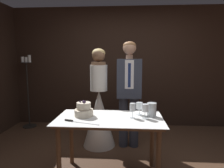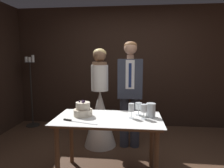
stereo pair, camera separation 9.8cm
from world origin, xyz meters
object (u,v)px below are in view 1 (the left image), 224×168
at_px(wine_glass_far, 133,108).
at_px(candle_stand, 28,91).
at_px(hurricane_candle, 152,110).
at_px(groom, 129,89).
at_px(cake_table, 110,126).
at_px(cake_knife, 75,121).
at_px(wine_glass_middle, 145,109).
at_px(tiered_cake, 84,110).
at_px(bride, 99,111).
at_px(wine_glass_near, 139,106).

distance_m(wine_glass_far, candle_stand, 2.73).
bearing_deg(hurricane_candle, groom, 109.20).
distance_m(cake_table, cake_knife, 0.44).
xyz_separation_m(wine_glass_middle, candle_stand, (-2.31, 1.68, -0.11)).
xyz_separation_m(cake_table, groom, (0.25, 0.87, 0.32)).
relative_size(groom, candle_stand, 1.13).
bearing_deg(cake_knife, wine_glass_far, 33.48).
height_order(cake_table, tiered_cake, tiered_cake).
distance_m(tiered_cake, hurricane_candle, 0.85).
distance_m(cake_table, groom, 0.96).
xyz_separation_m(wine_glass_far, groom, (-0.03, 0.85, 0.10)).
relative_size(hurricane_candle, groom, 0.10).
distance_m(wine_glass_far, bride, 1.04).
xyz_separation_m(cake_knife, bride, (0.13, 1.06, -0.16)).
xyz_separation_m(cake_table, cake_knife, (-0.38, -0.19, 0.11)).
distance_m(cake_table, hurricane_candle, 0.56).
distance_m(cake_knife, wine_glass_middle, 0.84).
relative_size(cake_knife, wine_glass_middle, 2.40).
height_order(cake_table, wine_glass_near, wine_glass_near).
xyz_separation_m(cake_table, wine_glass_middle, (0.43, 0.00, 0.22)).
bearing_deg(bride, candle_stand, 153.62).
bearing_deg(wine_glass_far, bride, 121.84).
bearing_deg(candle_stand, hurricane_candle, -33.50).
height_order(wine_glass_far, candle_stand, candle_stand).
relative_size(cake_table, wine_glass_middle, 7.31).
xyz_separation_m(wine_glass_middle, wine_glass_far, (-0.15, 0.02, 0.00)).
bearing_deg(candle_stand, cake_table, -41.77).
height_order(bride, groom, groom).
bearing_deg(cake_knife, bride, 99.12).
bearing_deg(wine_glass_near, hurricane_candle, -25.09).
relative_size(wine_glass_near, groom, 0.09).
height_order(wine_glass_middle, groom, groom).
xyz_separation_m(hurricane_candle, groom, (-0.27, 0.78, 0.14)).
relative_size(hurricane_candle, candle_stand, 0.11).
xyz_separation_m(wine_glass_near, candle_stand, (-2.25, 1.52, -0.09)).
bearing_deg(wine_glass_far, tiered_cake, 177.12).
bearing_deg(wine_glass_middle, tiered_cake, 176.46).
relative_size(cake_table, hurricane_candle, 7.51).
height_order(wine_glass_far, groom, groom).
relative_size(cake_knife, wine_glass_near, 2.65).
bearing_deg(wine_glass_far, cake_table, -176.31).
distance_m(bride, candle_stand, 1.83).
relative_size(hurricane_candle, bride, 0.11).
relative_size(wine_glass_middle, hurricane_candle, 1.03).
relative_size(wine_glass_near, hurricane_candle, 0.93).
bearing_deg(wine_glass_far, groom, 92.12).
bearing_deg(hurricane_candle, wine_glass_near, 154.91).
height_order(cake_knife, hurricane_candle, hurricane_candle).
xyz_separation_m(cake_knife, wine_glass_middle, (0.81, 0.19, 0.11)).
height_order(tiered_cake, wine_glass_far, tiered_cake).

